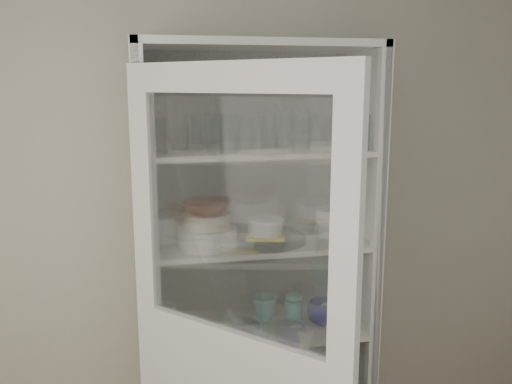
{
  "coord_description": "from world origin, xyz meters",
  "views": [
    {
      "loc": [
        -0.25,
        -0.98,
        1.93
      ],
      "look_at": [
        0.2,
        1.27,
        1.47
      ],
      "focal_mm": 38.0,
      "sensor_mm": 36.0,
      "label": 1
    }
  ],
  "objects_px": {
    "cream_bowl": "(207,220)",
    "grey_bowl_stack": "(332,222)",
    "goblet_2": "(311,128)",
    "measuring_cups": "(244,325)",
    "white_canister": "(164,319)",
    "mug_teal": "(265,307)",
    "plate_stack_front": "(208,237)",
    "goblet_1": "(222,128)",
    "white_ramekin": "(265,226)",
    "plate_stack_back": "(161,226)",
    "pantry_cabinet": "(253,302)",
    "glass_platter": "(265,239)",
    "mug_blue": "(322,313)",
    "mug_white": "(332,316)",
    "yellow_trivet": "(265,235)",
    "goblet_0": "(159,128)",
    "terracotta_bowl": "(207,207)",
    "teal_jar": "(294,307)",
    "goblet_3": "(338,127)"
  },
  "relations": [
    {
      "from": "glass_platter",
      "to": "mug_blue",
      "type": "relative_size",
      "value": 2.66
    },
    {
      "from": "white_canister",
      "to": "mug_teal",
      "type": "bearing_deg",
      "value": 6.3
    },
    {
      "from": "glass_platter",
      "to": "yellow_trivet",
      "type": "xyz_separation_m",
      "value": [
        0.0,
        0.0,
        0.02
      ]
    },
    {
      "from": "goblet_1",
      "to": "goblet_2",
      "type": "relative_size",
      "value": 1.03
    },
    {
      "from": "cream_bowl",
      "to": "white_ramekin",
      "type": "bearing_deg",
      "value": 7.89
    },
    {
      "from": "mug_white",
      "to": "measuring_cups",
      "type": "relative_size",
      "value": 1.06
    },
    {
      "from": "goblet_2",
      "to": "goblet_1",
      "type": "bearing_deg",
      "value": 174.01
    },
    {
      "from": "terracotta_bowl",
      "to": "mug_teal",
      "type": "relative_size",
      "value": 1.78
    },
    {
      "from": "goblet_2",
      "to": "teal_jar",
      "type": "xyz_separation_m",
      "value": [
        -0.08,
        -0.04,
        -0.83
      ]
    },
    {
      "from": "goblet_3",
      "to": "yellow_trivet",
      "type": "bearing_deg",
      "value": -162.98
    },
    {
      "from": "white_ramekin",
      "to": "white_canister",
      "type": "distance_m",
      "value": 0.6
    },
    {
      "from": "pantry_cabinet",
      "to": "goblet_2",
      "type": "relative_size",
      "value": 13.59
    },
    {
      "from": "goblet_1",
      "to": "mug_white",
      "type": "height_order",
      "value": "goblet_1"
    },
    {
      "from": "measuring_cups",
      "to": "white_canister",
      "type": "height_order",
      "value": "white_canister"
    },
    {
      "from": "pantry_cabinet",
      "to": "plate_stack_front",
      "type": "distance_m",
      "value": 0.45
    },
    {
      "from": "pantry_cabinet",
      "to": "teal_jar",
      "type": "bearing_deg",
      "value": -9.93
    },
    {
      "from": "goblet_0",
      "to": "white_canister",
      "type": "relative_size",
      "value": 1.35
    },
    {
      "from": "goblet_0",
      "to": "plate_stack_front",
      "type": "height_order",
      "value": "goblet_0"
    },
    {
      "from": "pantry_cabinet",
      "to": "white_canister",
      "type": "bearing_deg",
      "value": -170.74
    },
    {
      "from": "goblet_1",
      "to": "measuring_cups",
      "type": "distance_m",
      "value": 0.88
    },
    {
      "from": "plate_stack_back",
      "to": "pantry_cabinet",
      "type": "bearing_deg",
      "value": -3.26
    },
    {
      "from": "white_ramekin",
      "to": "mug_teal",
      "type": "relative_size",
      "value": 1.35
    },
    {
      "from": "goblet_1",
      "to": "grey_bowl_stack",
      "type": "height_order",
      "value": "goblet_1"
    },
    {
      "from": "glass_platter",
      "to": "goblet_2",
      "type": "bearing_deg",
      "value": 25.47
    },
    {
      "from": "goblet_2",
      "to": "mug_white",
      "type": "distance_m",
      "value": 0.85
    },
    {
      "from": "plate_stack_back",
      "to": "mug_teal",
      "type": "bearing_deg",
      "value": -4.91
    },
    {
      "from": "plate_stack_back",
      "to": "white_ramekin",
      "type": "xyz_separation_m",
      "value": [
        0.44,
        -0.13,
        0.01
      ]
    },
    {
      "from": "cream_bowl",
      "to": "teal_jar",
      "type": "relative_size",
      "value": 1.93
    },
    {
      "from": "goblet_3",
      "to": "mug_blue",
      "type": "height_order",
      "value": "goblet_3"
    },
    {
      "from": "goblet_0",
      "to": "white_ramekin",
      "type": "bearing_deg",
      "value": -19.67
    },
    {
      "from": "goblet_2",
      "to": "white_canister",
      "type": "height_order",
      "value": "goblet_2"
    },
    {
      "from": "glass_platter",
      "to": "terracotta_bowl",
      "type": "bearing_deg",
      "value": -172.11
    },
    {
      "from": "yellow_trivet",
      "to": "mug_blue",
      "type": "xyz_separation_m",
      "value": [
        0.26,
        -0.02,
        -0.37
      ]
    },
    {
      "from": "yellow_trivet",
      "to": "plate_stack_back",
      "type": "bearing_deg",
      "value": 163.98
    },
    {
      "from": "goblet_2",
      "to": "teal_jar",
      "type": "bearing_deg",
      "value": -154.32
    },
    {
      "from": "pantry_cabinet",
      "to": "goblet_3",
      "type": "relative_size",
      "value": 13.46
    },
    {
      "from": "goblet_1",
      "to": "plate_stack_back",
      "type": "relative_size",
      "value": 0.71
    },
    {
      "from": "grey_bowl_stack",
      "to": "mug_white",
      "type": "height_order",
      "value": "grey_bowl_stack"
    },
    {
      "from": "goblet_1",
      "to": "mug_teal",
      "type": "bearing_deg",
      "value": -19.7
    },
    {
      "from": "terracotta_bowl",
      "to": "white_ramekin",
      "type": "distance_m",
      "value": 0.28
    },
    {
      "from": "white_ramekin",
      "to": "plate_stack_back",
      "type": "bearing_deg",
      "value": 163.98
    },
    {
      "from": "goblet_2",
      "to": "plate_stack_back",
      "type": "xyz_separation_m",
      "value": [
        -0.68,
        0.02,
        -0.42
      ]
    },
    {
      "from": "pantry_cabinet",
      "to": "goblet_0",
      "type": "distance_m",
      "value": 0.9
    },
    {
      "from": "cream_bowl",
      "to": "grey_bowl_stack",
      "type": "xyz_separation_m",
      "value": [
        0.57,
        0.07,
        -0.05
      ]
    },
    {
      "from": "plate_stack_back",
      "to": "teal_jar",
      "type": "height_order",
      "value": "plate_stack_back"
    },
    {
      "from": "grey_bowl_stack",
      "to": "teal_jar",
      "type": "xyz_separation_m",
      "value": [
        -0.16,
        0.03,
        -0.41
      ]
    },
    {
      "from": "mug_teal",
      "to": "plate_stack_front",
      "type": "bearing_deg",
      "value": -177.56
    },
    {
      "from": "goblet_2",
      "to": "cream_bowl",
      "type": "height_order",
      "value": "goblet_2"
    },
    {
      "from": "pantry_cabinet",
      "to": "mug_teal",
      "type": "distance_m",
      "value": 0.06
    },
    {
      "from": "white_canister",
      "to": "goblet_3",
      "type": "bearing_deg",
      "value": 5.12
    }
  ]
}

